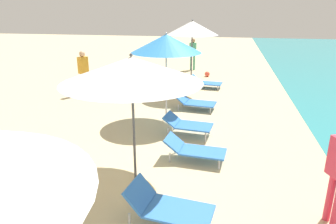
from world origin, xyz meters
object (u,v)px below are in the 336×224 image
(person_walking_mid, at_px, (193,51))
(lounger_farthest_shoreside, at_px, (205,82))
(lounger_fourth_inland, at_px, (187,124))
(beach_ball, at_px, (207,74))
(lounger_third_inland, at_px, (167,206))
(umbrella_fourth, at_px, (166,44))
(umbrella_third, at_px, (132,70))
(umbrella_farthest, at_px, (192,28))
(lounger_fourth_shoreside, at_px, (195,102))
(lounger_third_shoreside, at_px, (194,149))
(person_walking_far, at_px, (83,68))

(person_walking_mid, bearing_deg, lounger_farthest_shoreside, 17.44)
(lounger_fourth_inland, height_order, beach_ball, lounger_fourth_inland)
(person_walking_mid, bearing_deg, lounger_third_inland, 8.01)
(umbrella_fourth, xyz_separation_m, person_walking_mid, (-0.22, 8.23, -1.25))
(umbrella_third, distance_m, lounger_third_inland, 2.41)
(umbrella_third, relative_size, person_walking_mid, 1.51)
(umbrella_farthest, bearing_deg, beach_ball, 83.68)
(lounger_farthest_shoreside, relative_size, beach_ball, 5.42)
(lounger_third_inland, distance_m, lounger_fourth_shoreside, 5.94)
(lounger_third_shoreside, xyz_separation_m, beach_ball, (-0.42, 9.09, -0.15))
(lounger_fourth_shoreside, bearing_deg, umbrella_third, -90.92)
(beach_ball, bearing_deg, lounger_fourth_shoreside, -89.95)
(lounger_third_inland, relative_size, umbrella_farthest, 0.49)
(umbrella_third, bearing_deg, lounger_third_shoreside, 44.06)
(beach_ball, bearing_deg, person_walking_mid, 120.00)
(lounger_third_shoreside, height_order, beach_ball, lounger_third_shoreside)
(lounger_third_inland, bearing_deg, lounger_third_shoreside, 93.21)
(umbrella_third, relative_size, umbrella_fourth, 0.99)
(lounger_farthest_shoreside, relative_size, person_walking_far, 0.82)
(lounger_fourth_shoreside, distance_m, person_walking_mid, 7.10)
(umbrella_fourth, relative_size, umbrella_farthest, 0.91)
(lounger_third_inland, distance_m, person_walking_mid, 13.00)
(umbrella_third, distance_m, umbrella_farthest, 6.68)
(lounger_third_inland, height_order, lounger_farthest_shoreside, lounger_third_inland)
(lounger_third_inland, height_order, person_walking_mid, person_walking_mid)
(umbrella_third, bearing_deg, lounger_fourth_inland, 73.67)
(lounger_third_shoreside, distance_m, umbrella_fourth, 3.41)
(umbrella_farthest, bearing_deg, person_walking_far, -167.88)
(umbrella_third, distance_m, lounger_farthest_shoreside, 8.05)
(lounger_fourth_inland, xyz_separation_m, lounger_farthest_shoreside, (0.02, 5.37, -0.07))
(lounger_fourth_inland, bearing_deg, lounger_third_inland, -81.12)
(lounger_third_inland, xyz_separation_m, umbrella_fourth, (-0.99, 4.69, 2.00))
(umbrella_farthest, relative_size, person_walking_far, 1.67)
(lounger_third_shoreside, bearing_deg, person_walking_far, 140.47)
(lounger_third_shoreside, bearing_deg, umbrella_third, -131.27)
(lounger_third_inland, bearing_deg, lounger_farthest_shoreside, 98.45)
(person_walking_mid, relative_size, beach_ball, 6.65)
(umbrella_third, distance_m, person_walking_mid, 11.80)
(lounger_third_shoreside, bearing_deg, lounger_fourth_inland, 108.72)
(umbrella_fourth, bearing_deg, lounger_farthest_shoreside, 79.06)
(lounger_fourth_inland, height_order, umbrella_farthest, umbrella_farthest)
(umbrella_fourth, bearing_deg, lounger_third_shoreside, -65.27)
(umbrella_fourth, bearing_deg, lounger_third_inland, -78.14)
(lounger_third_shoreside, distance_m, person_walking_mid, 10.84)
(lounger_fourth_shoreside, relative_size, person_walking_mid, 0.82)
(person_walking_far, bearing_deg, lounger_third_shoreside, -14.43)
(lounger_third_shoreside, relative_size, beach_ball, 5.38)
(lounger_third_inland, relative_size, lounger_farthest_shoreside, 1.01)
(beach_ball, bearing_deg, lounger_farthest_shoreside, -87.54)
(umbrella_fourth, distance_m, beach_ball, 6.98)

